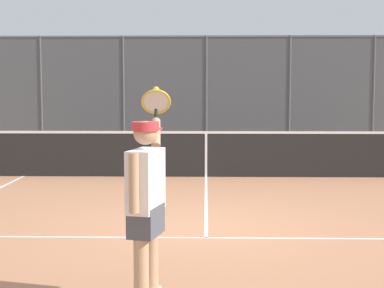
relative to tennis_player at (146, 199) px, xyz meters
name	(u,v)px	position (x,y,z in m)	size (l,w,h in m)	color
ground_plane	(206,228)	(-0.52, -2.84, -0.93)	(60.00, 60.00, 0.00)	#B27551
court_line_markings	(206,243)	(-0.52, -2.05, -0.93)	(7.77, 9.43, 0.01)	white
fence_backdrop	(206,101)	(-0.52, -12.53, 0.54)	(16.94, 1.37, 3.30)	#474C51
tennis_net	(206,153)	(-0.52, -7.50, -0.44)	(9.99, 0.09, 1.07)	#2D2D2D
tennis_player	(146,199)	(0.00, 0.00, 0.00)	(0.33, 1.38, 1.89)	silver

